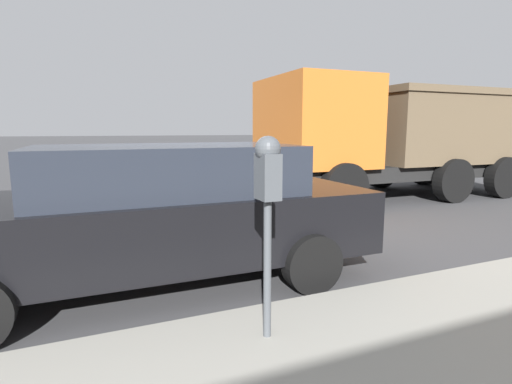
% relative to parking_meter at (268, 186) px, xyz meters
% --- Properties ---
extents(ground_plane, '(220.00, 220.00, 0.00)m').
position_rel_parking_meter_xyz_m(ground_plane, '(2.74, -0.12, -1.31)').
color(ground_plane, '#424244').
extents(parking_meter, '(0.21, 0.19, 1.55)m').
position_rel_parking_meter_xyz_m(parking_meter, '(0.00, 0.00, 0.00)').
color(parking_meter, '#4C5156').
rests_on(parking_meter, sidewalk).
extents(car_black, '(2.06, 4.92, 1.55)m').
position_rel_parking_meter_xyz_m(car_black, '(1.77, 0.54, -0.50)').
color(car_black, black).
rests_on(car_black, ground_plane).
extents(dump_truck, '(3.02, 6.92, 2.89)m').
position_rel_parking_meter_xyz_m(dump_truck, '(5.46, -6.16, 0.29)').
color(dump_truck, black).
rests_on(dump_truck, ground_plane).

